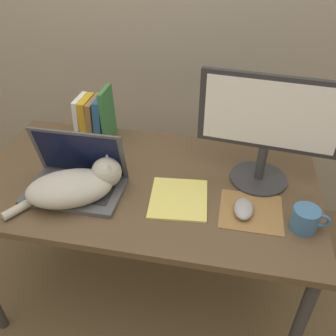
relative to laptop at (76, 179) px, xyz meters
name	(u,v)px	position (x,y,z in m)	size (l,w,h in m)	color
desk	(145,193)	(0.24, 0.11, -0.12)	(1.37, 0.75, 0.73)	brown
laptop	(76,179)	(0.00, 0.00, 0.00)	(0.36, 0.23, 0.24)	#4C4C51
cat	(76,185)	(0.02, -0.05, 0.02)	(0.38, 0.31, 0.15)	#B2ADA3
external_monitor	(268,126)	(0.69, 0.20, 0.20)	(0.51, 0.23, 0.44)	#333338
mousepad	(251,211)	(0.66, 0.00, -0.04)	(0.22, 0.21, 0.00)	olive
computer_mouse	(243,209)	(0.64, -0.01, -0.03)	(0.07, 0.11, 0.03)	#99999E
book_row	(95,117)	(-0.07, 0.39, 0.06)	(0.16, 0.15, 0.25)	white
notepad	(179,199)	(0.40, 0.01, -0.04)	(0.23, 0.25, 0.01)	#E5DB6B
mug	(306,219)	(0.84, -0.05, 0.00)	(0.13, 0.09, 0.08)	teal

